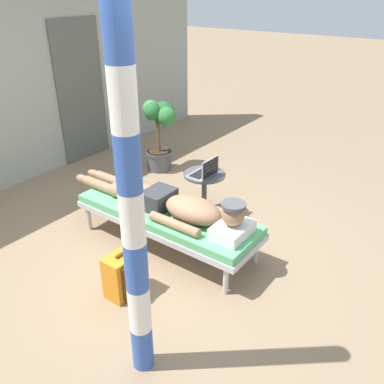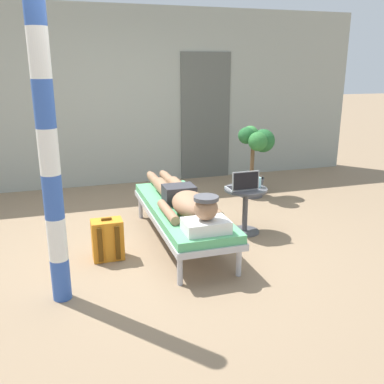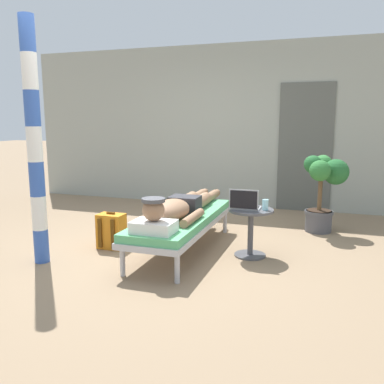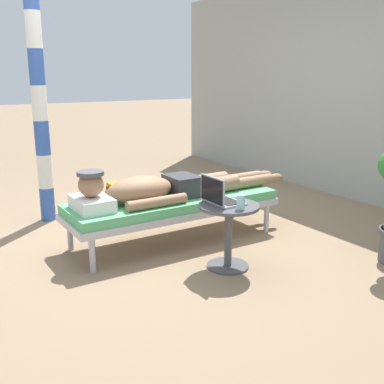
{
  "view_description": "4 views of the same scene",
  "coord_description": "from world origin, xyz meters",
  "px_view_note": "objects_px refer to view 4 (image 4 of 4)",
  "views": [
    {
      "loc": [
        -2.51,
        -2.26,
        2.44
      ],
      "look_at": [
        0.38,
        -0.15,
        0.6
      ],
      "focal_mm": 37.79,
      "sensor_mm": 36.0,
      "label": 1
    },
    {
      "loc": [
        -1.0,
        -4.07,
        1.84
      ],
      "look_at": [
        0.3,
        0.04,
        0.55
      ],
      "focal_mm": 39.91,
      "sensor_mm": 36.0,
      "label": 2
    },
    {
      "loc": [
        1.69,
        -4.11,
        1.46
      ],
      "look_at": [
        0.21,
        0.3,
        0.63
      ],
      "focal_mm": 37.88,
      "sensor_mm": 36.0,
      "label": 3
    },
    {
      "loc": [
        3.74,
        -2.0,
        1.53
      ],
      "look_at": [
        0.26,
        0.18,
        0.46
      ],
      "focal_mm": 43.49,
      "sensor_mm": 36.0,
      "label": 4
    }
  ],
  "objects_px": {
    "porch_post": "(39,103)",
    "lounge_chair": "(173,205)",
    "person_reclining": "(163,188)",
    "drink_glass": "(241,202)",
    "side_table": "(229,225)",
    "laptop": "(219,197)",
    "backpack": "(122,203)"
  },
  "relations": [
    {
      "from": "porch_post",
      "to": "lounge_chair",
      "type": "bearing_deg",
      "value": 32.86
    },
    {
      "from": "person_reclining",
      "to": "drink_glass",
      "type": "bearing_deg",
      "value": 10.09
    },
    {
      "from": "person_reclining",
      "to": "drink_glass",
      "type": "xyz_separation_m",
      "value": [
        0.92,
        0.16,
        0.06
      ]
    },
    {
      "from": "side_table",
      "to": "drink_glass",
      "type": "bearing_deg",
      "value": -0.92
    },
    {
      "from": "drink_glass",
      "to": "porch_post",
      "type": "relative_size",
      "value": 0.05
    },
    {
      "from": "laptop",
      "to": "drink_glass",
      "type": "height_order",
      "value": "laptop"
    },
    {
      "from": "lounge_chair",
      "to": "side_table",
      "type": "height_order",
      "value": "side_table"
    },
    {
      "from": "side_table",
      "to": "drink_glass",
      "type": "distance_m",
      "value": 0.27
    },
    {
      "from": "backpack",
      "to": "porch_post",
      "type": "bearing_deg",
      "value": -124.8
    },
    {
      "from": "lounge_chair",
      "to": "side_table",
      "type": "relative_size",
      "value": 3.79
    },
    {
      "from": "drink_glass",
      "to": "laptop",
      "type": "bearing_deg",
      "value": -166.9
    },
    {
      "from": "person_reclining",
      "to": "side_table",
      "type": "bearing_deg",
      "value": 12.19
    },
    {
      "from": "person_reclining",
      "to": "backpack",
      "type": "xyz_separation_m",
      "value": [
        -0.81,
        -0.06,
        -0.32
      ]
    },
    {
      "from": "laptop",
      "to": "drink_glass",
      "type": "relative_size",
      "value": 2.73
    },
    {
      "from": "person_reclining",
      "to": "side_table",
      "type": "xyz_separation_m",
      "value": [
        0.77,
        0.17,
        -0.16
      ]
    },
    {
      "from": "drink_glass",
      "to": "backpack",
      "type": "height_order",
      "value": "drink_glass"
    },
    {
      "from": "side_table",
      "to": "laptop",
      "type": "distance_m",
      "value": 0.24
    },
    {
      "from": "drink_glass",
      "to": "person_reclining",
      "type": "bearing_deg",
      "value": -169.91
    },
    {
      "from": "lounge_chair",
      "to": "side_table",
      "type": "xyz_separation_m",
      "value": [
        0.77,
        0.06,
        0.01
      ]
    },
    {
      "from": "drink_glass",
      "to": "porch_post",
      "type": "xyz_separation_m",
      "value": [
        -2.17,
        -0.87,
        0.64
      ]
    },
    {
      "from": "laptop",
      "to": "side_table",
      "type": "bearing_deg",
      "value": 40.52
    },
    {
      "from": "person_reclining",
      "to": "drink_glass",
      "type": "height_order",
      "value": "person_reclining"
    },
    {
      "from": "person_reclining",
      "to": "porch_post",
      "type": "relative_size",
      "value": 0.89
    },
    {
      "from": "porch_post",
      "to": "laptop",
      "type": "bearing_deg",
      "value": 22.77
    },
    {
      "from": "backpack",
      "to": "porch_post",
      "type": "relative_size",
      "value": 0.17
    },
    {
      "from": "lounge_chair",
      "to": "drink_glass",
      "type": "height_order",
      "value": "drink_glass"
    },
    {
      "from": "drink_glass",
      "to": "backpack",
      "type": "xyz_separation_m",
      "value": [
        -1.72,
        -0.22,
        -0.38
      ]
    },
    {
      "from": "drink_glass",
      "to": "backpack",
      "type": "relative_size",
      "value": 0.27
    },
    {
      "from": "person_reclining",
      "to": "side_table",
      "type": "height_order",
      "value": "person_reclining"
    },
    {
      "from": "drink_glass",
      "to": "backpack",
      "type": "bearing_deg",
      "value": -172.68
    },
    {
      "from": "person_reclining",
      "to": "porch_post",
      "type": "xyz_separation_m",
      "value": [
        -1.26,
        -0.71,
        0.71
      ]
    },
    {
      "from": "drink_glass",
      "to": "porch_post",
      "type": "bearing_deg",
      "value": -158.11
    }
  ]
}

